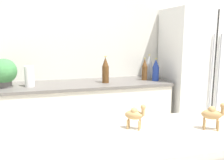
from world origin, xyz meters
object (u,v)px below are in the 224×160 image
at_px(paper_towel_roll, 29,76).
at_px(back_bottle_2, 156,70).
at_px(back_bottle_1, 145,69).
at_px(back_bottle_3, 149,67).
at_px(camel_figurine, 213,114).
at_px(potted_plant, 4,72).
at_px(refrigerator, 198,78).
at_px(camel_figurine_second, 135,114).
at_px(back_bottle_0, 105,70).

relative_size(paper_towel_roll, back_bottle_2, 0.83).
relative_size(back_bottle_1, back_bottle_3, 0.90).
relative_size(back_bottle_1, camel_figurine, 1.93).
bearing_deg(potted_plant, refrigerator, -0.38).
distance_m(back_bottle_3, camel_figurine_second, 2.08).
bearing_deg(paper_towel_roll, camel_figurine_second, -70.45).
bearing_deg(paper_towel_roll, potted_plant, 175.58).
relative_size(back_bottle_0, back_bottle_2, 1.14).
bearing_deg(back_bottle_1, paper_towel_roll, -178.21).
distance_m(back_bottle_3, camel_figurine, 2.06).
height_order(refrigerator, camel_figurine_second, refrigerator).
bearing_deg(camel_figurine_second, back_bottle_0, 81.37).
xyz_separation_m(potted_plant, camel_figurine, (1.26, -1.86, 0.00)).
relative_size(potted_plant, back_bottle_3, 1.01).
distance_m(refrigerator, back_bottle_1, 0.77).
xyz_separation_m(back_bottle_2, camel_figurine, (-0.52, -1.80, 0.04)).
distance_m(back_bottle_0, back_bottle_2, 0.64).
distance_m(potted_plant, paper_towel_roll, 0.27).
bearing_deg(back_bottle_0, camel_figurine_second, -98.63).
relative_size(back_bottle_0, camel_figurine, 2.17).
xyz_separation_m(refrigerator, back_bottle_0, (-1.29, -0.01, 0.16)).
relative_size(back_bottle_0, camel_figurine_second, 2.34).
height_order(paper_towel_roll, back_bottle_3, back_bottle_3).
bearing_deg(back_bottle_3, potted_plant, -175.88).
bearing_deg(back_bottle_3, back_bottle_1, -135.77).
bearing_deg(camel_figurine, back_bottle_3, 75.62).
bearing_deg(paper_towel_roll, camel_figurine, -61.52).
distance_m(back_bottle_1, back_bottle_3, 0.15).
height_order(paper_towel_roll, back_bottle_2, back_bottle_2).
distance_m(refrigerator, paper_towel_roll, 2.17).
bearing_deg(back_bottle_2, refrigerator, 4.10).
distance_m(paper_towel_roll, back_bottle_0, 0.88).
distance_m(refrigerator, potted_plant, 2.43).
bearing_deg(paper_towel_roll, back_bottle_2, -1.59).
xyz_separation_m(potted_plant, camel_figurine_second, (0.88, -1.75, -0.00)).
bearing_deg(camel_figurine_second, potted_plant, 116.58).
bearing_deg(potted_plant, back_bottle_2, -2.00).
xyz_separation_m(paper_towel_roll, back_bottle_2, (1.52, -0.04, 0.02)).
height_order(back_bottle_1, back_bottle_3, back_bottle_3).
relative_size(potted_plant, paper_towel_roll, 1.37).
xyz_separation_m(back_bottle_0, back_bottle_2, (0.64, -0.04, -0.02)).
xyz_separation_m(refrigerator, potted_plant, (-2.43, 0.02, 0.18)).
distance_m(refrigerator, camel_figurine_second, 2.33).
height_order(back_bottle_0, camel_figurine, back_bottle_0).
distance_m(paper_towel_roll, back_bottle_2, 1.52).
xyz_separation_m(back_bottle_1, camel_figurine_second, (-0.79, -1.78, 0.03)).
bearing_deg(back_bottle_1, back_bottle_0, -174.57).
xyz_separation_m(back_bottle_2, camel_figurine_second, (-0.90, -1.69, 0.04)).
distance_m(potted_plant, back_bottle_1, 1.67).
distance_m(refrigerator, back_bottle_2, 0.66).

